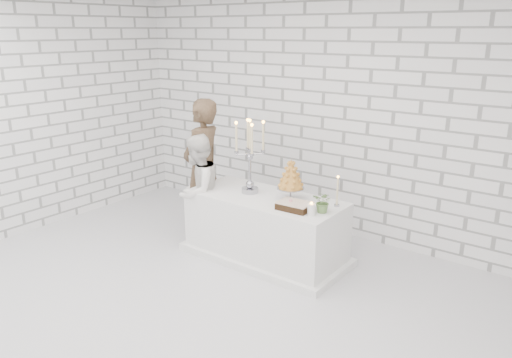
# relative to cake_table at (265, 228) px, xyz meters

# --- Properties ---
(ground) EXTENTS (6.00, 5.00, 0.01)m
(ground) POSITION_rel_cake_table_xyz_m (0.02, -1.30, -0.38)
(ground) COLOR silver
(ground) RESTS_ON ground
(wall_back) EXTENTS (6.00, 0.01, 3.00)m
(wall_back) POSITION_rel_cake_table_xyz_m (0.02, 1.20, 1.12)
(wall_back) COLOR white
(wall_back) RESTS_ON ground
(wall_left) EXTENTS (0.01, 5.00, 3.00)m
(wall_left) POSITION_rel_cake_table_xyz_m (-2.98, -1.30, 1.12)
(wall_left) COLOR white
(wall_left) RESTS_ON ground
(cake_table) EXTENTS (1.80, 0.80, 0.75)m
(cake_table) POSITION_rel_cake_table_xyz_m (0.00, 0.00, 0.00)
(cake_table) COLOR white
(cake_table) RESTS_ON ground
(groom) EXTENTS (0.50, 0.69, 1.77)m
(groom) POSITION_rel_cake_table_xyz_m (-1.05, 0.09, 0.51)
(groom) COLOR #3D2C1E
(groom) RESTS_ON ground
(bride) EXTENTS (0.66, 0.78, 1.39)m
(bride) POSITION_rel_cake_table_xyz_m (-0.86, -0.20, 0.32)
(bride) COLOR white
(bride) RESTS_ON ground
(candelabra) EXTENTS (0.36, 0.36, 0.86)m
(candelabra) POSITION_rel_cake_table_xyz_m (-0.24, 0.02, 0.81)
(candelabra) COLOR #9696A0
(candelabra) RESTS_ON cake_table
(croquembouche) EXTENTS (0.31, 0.31, 0.47)m
(croquembouche) POSITION_rel_cake_table_xyz_m (0.29, 0.07, 0.61)
(croquembouche) COLOR #AA6D26
(croquembouche) RESTS_ON cake_table
(chocolate_cake) EXTENTS (0.35, 0.26, 0.08)m
(chocolate_cake) POSITION_rel_cake_table_xyz_m (0.49, -0.15, 0.42)
(chocolate_cake) COLOR black
(chocolate_cake) RESTS_ON cake_table
(pillar_candle) EXTENTS (0.10, 0.10, 0.12)m
(pillar_candle) POSITION_rel_cake_table_xyz_m (0.71, -0.18, 0.44)
(pillar_candle) COLOR white
(pillar_candle) RESTS_ON cake_table
(extra_taper) EXTENTS (0.06, 0.06, 0.32)m
(extra_taper) POSITION_rel_cake_table_xyz_m (0.79, 0.21, 0.54)
(extra_taper) COLOR beige
(extra_taper) RESTS_ON cake_table
(flowers) EXTENTS (0.22, 0.20, 0.23)m
(flowers) POSITION_rel_cake_table_xyz_m (0.77, -0.04, 0.49)
(flowers) COLOR #366C2C
(flowers) RESTS_ON cake_table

